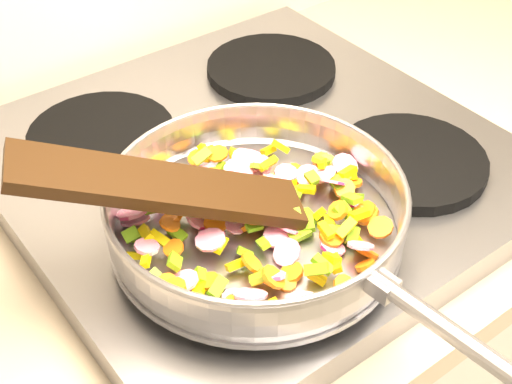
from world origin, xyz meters
TOP-DOWN VIEW (x-y plane):
  - base_cabinet at (0.00, 1.67)m, footprint 3.00×0.65m
  - cooktop at (-0.70, 1.67)m, footprint 0.60×0.60m
  - grate_fl at (-0.84, 1.52)m, footprint 0.19×0.19m
  - grate_fr at (-0.56, 1.52)m, footprint 0.19×0.19m
  - grate_bl at (-0.84, 1.81)m, footprint 0.19×0.19m
  - grate_br at (-0.56, 1.81)m, footprint 0.19×0.19m
  - saute_pan at (-0.79, 1.53)m, footprint 0.36×0.53m
  - vegetable_heap at (-0.79, 1.54)m, footprint 0.30×0.29m
  - wooden_spatula at (-0.88, 1.58)m, footprint 0.29×0.18m

SIDE VIEW (x-z plane):
  - base_cabinet at x=0.00m, z-range 0.00..0.86m
  - cooktop at x=-0.70m, z-range 0.90..0.94m
  - grate_fl at x=-0.84m, z-range 0.94..0.96m
  - grate_fr at x=-0.56m, z-range 0.94..0.96m
  - grate_bl at x=-0.84m, z-range 0.94..0.96m
  - grate_br at x=-0.56m, z-range 0.94..0.96m
  - vegetable_heap at x=-0.79m, z-range 0.95..1.00m
  - saute_pan at x=-0.79m, z-range 0.96..1.02m
  - wooden_spatula at x=-0.88m, z-range 0.97..1.09m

